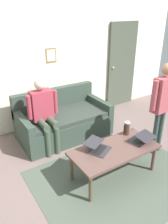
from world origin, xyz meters
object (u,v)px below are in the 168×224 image
Objects in this scene: interior_door at (122,66)px; person_standing at (163,98)px; laptop_left at (98,147)px; couch at (63,121)px; french_press at (127,128)px; person_seated at (44,111)px; coffee_table at (114,151)px; laptop_center at (142,139)px.

person_standing is at bearing 65.98° from interior_door.
interior_door is 2.20m from person_standing.
laptop_left is 0.27× the size of person_standing.
french_press is (-0.50, 1.26, 0.28)m from couch.
person_standing is at bearing 167.53° from french_press.
french_press is 1.42m from person_seated.
laptop_left is 1.21m from person_seated.
interior_door is 2.91m from coffee_table.
laptop_left is 0.66m from french_press.
couch is 1.35× the size of person_seated.
coffee_table is 0.26m from laptop_left.
french_press is at bearing 133.19° from person_seated.
french_press reaches higher than laptop_left.
laptop_left is 0.34× the size of person_seated.
interior_door is 1.30× the size of person_standing.
couch is (2.00, 0.62, -0.72)m from interior_door.
interior_door is at bearing -137.16° from laptop_left.
interior_door is 2.66m from laptop_center.
laptop_center is at bearing 99.51° from french_press.
interior_door reaches higher than person_standing.
laptop_center is 0.23× the size of person_standing.
couch is 1.39m from laptop_left.
laptop_center is at bearing 109.46° from couch.
person_standing is at bearing 178.90° from laptop_left.
person_standing is (-1.03, -0.08, 0.58)m from coffee_table.
interior_door reaches higher than coffee_table.
person_standing is at bearing -165.04° from laptop_center.
laptop_left is (2.15, 1.99, -0.51)m from interior_door.
interior_door is at bearing -132.58° from coffee_table.
french_press is (1.50, 1.88, -0.44)m from interior_door.
person_standing reaches higher than french_press.
couch is 1.65m from laptop_center.
couch is 1.38m from french_press.
couch is 0.67m from person_seated.
laptop_center is 1.67m from person_seated.
laptop_center is at bearing 165.91° from laptop_left.
couch is at bearing -96.04° from laptop_left.
person_standing is 1.23× the size of person_seated.
couch is 4.73× the size of laptop_center.
couch is at bearing 17.24° from interior_door.
french_press is at bearing 51.34° from interior_door.
interior_door is at bearing -114.02° from person_standing.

